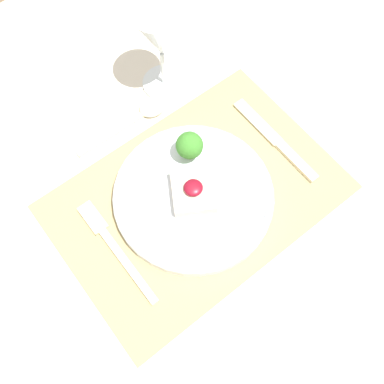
# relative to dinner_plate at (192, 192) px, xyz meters

# --- Properties ---
(ground_plane) EXTENTS (8.00, 8.00, 0.00)m
(ground_plane) POSITION_rel_dinner_plate_xyz_m (0.00, -0.01, -0.76)
(ground_plane) COLOR brown
(dining_table) EXTENTS (1.47, 1.15, 0.75)m
(dining_table) POSITION_rel_dinner_plate_xyz_m (0.00, -0.01, -0.09)
(dining_table) COLOR beige
(dining_table) RESTS_ON ground_plane
(placemat) EXTENTS (0.45, 0.30, 0.00)m
(placemat) POSITION_rel_dinner_plate_xyz_m (0.00, -0.01, -0.02)
(placemat) COLOR #9E895B
(placemat) RESTS_ON dining_table
(dinner_plate) EXTENTS (0.25, 0.25, 0.07)m
(dinner_plate) POSITION_rel_dinner_plate_xyz_m (0.00, 0.00, 0.00)
(dinner_plate) COLOR silver
(dinner_plate) RESTS_ON placemat
(fork) EXTENTS (0.02, 0.19, 0.01)m
(fork) POSITION_rel_dinner_plate_xyz_m (-0.15, 0.01, -0.01)
(fork) COLOR beige
(fork) RESTS_ON placemat
(knife) EXTENTS (0.02, 0.19, 0.01)m
(knife) POSITION_rel_dinner_plate_xyz_m (0.17, -0.02, -0.01)
(knife) COLOR beige
(knife) RESTS_ON placemat
(spoon) EXTENTS (0.18, 0.04, 0.01)m
(spoon) POSITION_rel_dinner_plate_xyz_m (0.03, 0.18, -0.01)
(spoon) COLOR beige
(spoon) RESTS_ON dining_table
(wine_glass_near) EXTENTS (0.09, 0.09, 0.17)m
(wine_glass_near) POSITION_rel_dinner_plate_xyz_m (0.10, 0.21, 0.10)
(wine_glass_near) COLOR white
(wine_glass_near) RESTS_ON dining_table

